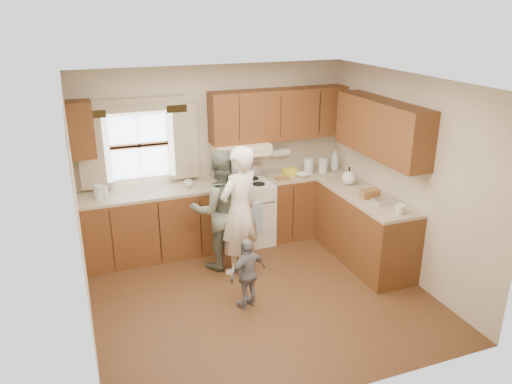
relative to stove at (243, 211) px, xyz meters
name	(u,v)px	position (x,y,z in m)	size (l,w,h in m)	color
room	(260,196)	(-0.30, -1.44, 0.78)	(3.80, 3.80, 3.80)	#523219
kitchen_fixtures	(274,193)	(0.31, -0.36, 0.37)	(3.80, 2.25, 2.15)	#4C2310
stove	(243,211)	(0.00, 0.00, 0.00)	(0.76, 0.67, 1.07)	silver
woman_left	(239,211)	(-0.34, -0.81, 0.37)	(0.61, 0.40, 1.67)	white
woman_right	(220,210)	(-0.51, -0.59, 0.33)	(0.77, 0.60, 1.59)	#274732
child	(248,273)	(-0.51, -1.61, -0.05)	(0.49, 0.21, 0.84)	gray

